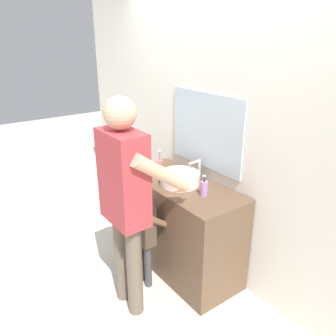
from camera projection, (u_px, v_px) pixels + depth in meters
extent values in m
plane|color=silver|center=(155.00, 277.00, 3.19)|extent=(14.00, 14.00, 0.00)
cube|color=silver|center=(210.00, 128.00, 3.03)|extent=(4.40, 0.08, 2.70)
cube|color=silver|center=(206.00, 131.00, 3.00)|extent=(0.89, 0.02, 0.67)
cube|color=brown|center=(181.00, 226.00, 3.19)|extent=(1.23, 0.54, 0.89)
cylinder|color=white|center=(180.00, 178.00, 2.99)|extent=(0.35, 0.35, 0.11)
cylinder|color=silver|center=(180.00, 178.00, 2.99)|extent=(0.29, 0.29, 0.09)
cylinder|color=#B7BABF|center=(199.00, 169.00, 3.10)|extent=(0.03, 0.03, 0.18)
cylinder|color=#B7BABF|center=(194.00, 162.00, 3.04)|extent=(0.02, 0.12, 0.02)
cylinder|color=#B7BABF|center=(194.00, 173.00, 3.18)|extent=(0.04, 0.04, 0.05)
cylinder|color=#B7BABF|center=(204.00, 178.00, 3.07)|extent=(0.04, 0.04, 0.05)
cylinder|color=#D86666|center=(159.00, 165.00, 3.30)|extent=(0.07, 0.07, 0.09)
cylinder|color=#E5387F|center=(159.00, 160.00, 3.30)|extent=(0.02, 0.02, 0.17)
cube|color=white|center=(159.00, 151.00, 3.26)|extent=(0.01, 0.02, 0.02)
cylinder|color=#B27FC6|center=(204.00, 189.00, 2.77)|extent=(0.06, 0.06, 0.13)
cylinder|color=#2D2D2D|center=(204.00, 179.00, 2.74)|extent=(0.02, 0.02, 0.04)
cylinder|color=#47474C|center=(142.00, 259.00, 3.09)|extent=(0.07, 0.07, 0.43)
cylinder|color=#47474C|center=(148.00, 266.00, 3.01)|extent=(0.07, 0.07, 0.43)
cube|color=brown|center=(144.00, 224.00, 2.90)|extent=(0.22, 0.12, 0.38)
sphere|color=brown|center=(143.00, 197.00, 2.80)|extent=(0.12, 0.12, 0.12)
cylinder|color=brown|center=(146.00, 212.00, 3.03)|extent=(0.05, 0.26, 0.20)
cylinder|color=brown|center=(161.00, 223.00, 2.85)|extent=(0.05, 0.26, 0.20)
cylinder|color=#6B5B4C|center=(122.00, 257.00, 2.81)|extent=(0.12, 0.12, 0.81)
cylinder|color=#6B5B4C|center=(135.00, 270.00, 2.66)|extent=(0.12, 0.12, 0.81)
cube|color=#B7383D|center=(123.00, 178.00, 2.45)|extent=(0.41, 0.23, 0.71)
sphere|color=#D8A884|center=(120.00, 113.00, 2.27)|extent=(0.23, 0.23, 0.23)
cylinder|color=#D8A884|center=(130.00, 156.00, 2.70)|extent=(0.10, 0.49, 0.38)
cylinder|color=#D8A884|center=(162.00, 174.00, 2.36)|extent=(0.10, 0.49, 0.38)
cylinder|color=orange|center=(182.00, 191.00, 2.53)|extent=(0.01, 0.14, 0.03)
cube|color=white|center=(190.00, 187.00, 2.57)|extent=(0.01, 0.02, 0.02)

